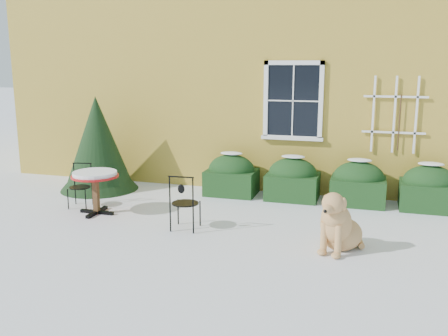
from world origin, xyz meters
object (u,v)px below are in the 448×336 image
(patio_chair_far, at_px, (80,185))
(dog, at_px, (338,226))
(evergreen_shrub, at_px, (98,152))
(patio_chair_near, at_px, (184,202))
(bistro_table, at_px, (95,179))

(patio_chair_far, xyz_separation_m, dog, (4.95, -0.97, -0.03))
(evergreen_shrub, height_order, patio_chair_near, evergreen_shrub)
(patio_chair_near, xyz_separation_m, patio_chair_far, (-2.43, 0.71, -0.06))
(dog, bearing_deg, patio_chair_far, -171.55)
(patio_chair_far, relative_size, dog, 0.82)
(evergreen_shrub, bearing_deg, patio_chair_far, -74.41)
(bistro_table, distance_m, patio_chair_far, 0.68)
(evergreen_shrub, xyz_separation_m, patio_chair_far, (0.36, -1.31, -0.40))
(bistro_table, relative_size, patio_chair_near, 0.90)
(evergreen_shrub, height_order, bistro_table, evergreen_shrub)
(patio_chair_near, bearing_deg, dog, 171.03)
(patio_chair_near, height_order, dog, patio_chair_near)
(evergreen_shrub, relative_size, dog, 1.99)
(evergreen_shrub, xyz_separation_m, patio_chair_near, (2.79, -2.02, -0.35))
(patio_chair_near, relative_size, patio_chair_far, 1.13)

